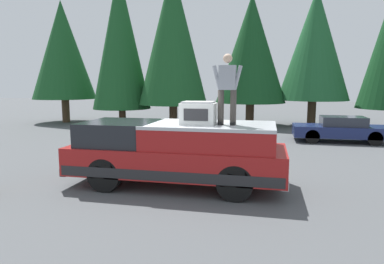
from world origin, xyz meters
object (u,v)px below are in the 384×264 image
Objects in this scene: pickup_truck at (177,153)px; compressor_unit at (198,113)px; person_on_truck_bed at (227,87)px; parked_car_navy at (341,129)px.

compressor_unit is (-0.19, -0.61, 1.05)m from pickup_truck.
person_on_truck_bed reaches higher than compressor_unit.
pickup_truck reaches higher than parked_car_navy.
compressor_unit reaches higher than parked_car_navy.
pickup_truck is 6.60× the size of compressor_unit.
person_on_truck_bed is at bearing -96.18° from pickup_truck.
person_on_truck_bed reaches higher than pickup_truck.
pickup_truck is 9.81m from parked_car_navy.
parked_car_navy is (8.11, -5.52, -0.29)m from pickup_truck.
pickup_truck is 2.13m from person_on_truck_bed.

